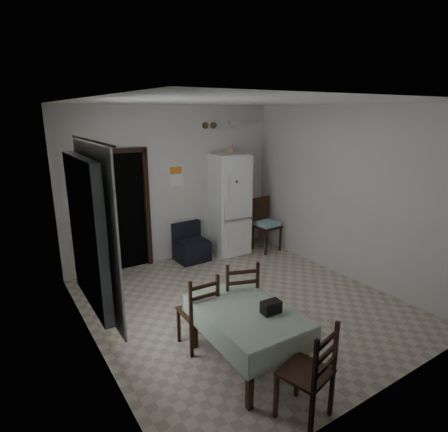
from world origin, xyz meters
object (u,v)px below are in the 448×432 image
Objects in this scene: corner_chair at (267,225)px; dining_chair_far_left at (198,310)px; navy_seat at (192,243)px; dining_chair_near_head at (305,371)px; fridge at (229,204)px; dining_table at (245,337)px; dining_chair_far_right at (238,296)px.

corner_chair reaches higher than dining_chair_far_left.
navy_seat is 0.72× the size of dining_chair_near_head.
corner_chair is at bearing -20.77° from fridge.
navy_seat is 0.66× the size of corner_chair.
corner_chair is 3.71m from dining_table.
corner_chair is 1.12× the size of dining_chair_far_left.
dining_chair_far_right reaches higher than dining_chair_far_left.
fridge is 1.95× the size of dining_chair_far_right.
fridge is 1.06m from navy_seat.
navy_seat is (-0.85, 0.00, -0.64)m from fridge.
corner_chair is (0.71, -0.35, -0.46)m from fridge.
corner_chair is (1.56, -0.35, 0.18)m from navy_seat.
dining_chair_near_head is (-0.94, -3.98, 0.14)m from navy_seat.
fridge reaches higher than dining_table.
corner_chair is at bearing -141.09° from dining_chair_far_left.
dining_chair_far_left is 0.94× the size of dining_chair_far_right.
dining_chair_far_left is (-2.78, -2.11, -0.06)m from corner_chair.
dining_chair_far_right is (-2.21, -2.14, -0.03)m from corner_chair.
dining_chair_far_left is at bearing -146.37° from corner_chair.
dining_table is 1.39× the size of dining_chair_far_left.
dining_chair_near_head is (-2.50, -3.63, -0.04)m from corner_chair.
fridge reaches higher than dining_chair_near_head.
dining_chair_near_head is at bearing -104.41° from navy_seat.
dining_chair_far_right is at bearing -116.07° from dining_chair_near_head.
corner_chair is 1.09× the size of dining_chair_near_head.
dining_chair_far_left is 1.55m from dining_chair_near_head.
corner_chair is at bearing -13.56° from navy_seat.
fridge is at bearing -129.11° from dining_chair_near_head.
navy_seat is 2.57m from dining_chair_far_right.
fridge is 1.49× the size of dining_table.
dining_table is (-1.80, -3.07, -0.65)m from fridge.
dining_chair_far_left is (-1.22, -2.46, 0.12)m from navy_seat.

